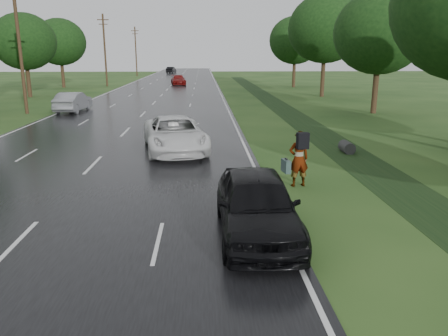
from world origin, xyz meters
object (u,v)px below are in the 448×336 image
pedestrian (298,158)px  white_pickup (175,134)px  dark_sedan (257,204)px  silver_sedan (73,102)px

pedestrian → white_pickup: (-4.68, 5.86, -0.17)m
dark_sedan → white_pickup: bearing=104.5°
white_pickup → pedestrian: bearing=-61.3°
pedestrian → white_pickup: pedestrian is taller
pedestrian → dark_sedan: bearing=56.2°
pedestrian → dark_sedan: (-1.98, -4.32, -0.15)m
pedestrian → white_pickup: size_ratio=0.34×
white_pickup → silver_sedan: size_ratio=1.23×
white_pickup → dark_sedan: size_ratio=1.21×
silver_sedan → pedestrian: bearing=126.5°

